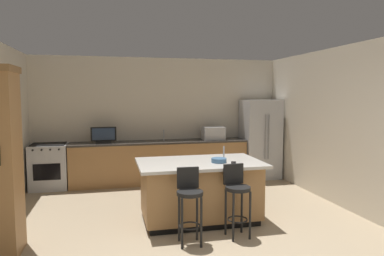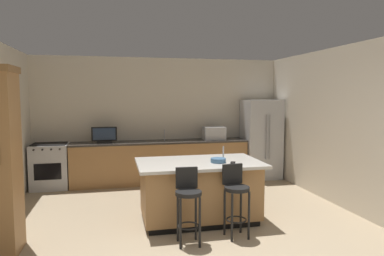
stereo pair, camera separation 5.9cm
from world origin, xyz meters
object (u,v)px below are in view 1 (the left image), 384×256
at_px(range_oven, 49,166).
at_px(fruit_bowl, 219,160).
at_px(bar_stool_right, 237,194).
at_px(cell_phone, 234,162).
at_px(microwave, 213,133).
at_px(bar_stool_left, 189,199).
at_px(kitchen_island, 200,190).
at_px(refrigerator, 260,139).
at_px(tv_monitor, 104,136).

height_order(range_oven, fruit_bowl, fruit_bowl).
bearing_deg(bar_stool_right, cell_phone, 70.02).
xyz_separation_m(microwave, bar_stool_left, (-1.29, -3.27, -0.47)).
distance_m(bar_stool_right, fruit_bowl, 0.68).
xyz_separation_m(range_oven, fruit_bowl, (2.81, -2.61, 0.48)).
relative_size(kitchen_island, bar_stool_right, 1.91).
bearing_deg(kitchen_island, microwave, 68.94).
distance_m(kitchen_island, bar_stool_left, 0.87).
bearing_deg(bar_stool_left, kitchen_island, 69.39).
distance_m(kitchen_island, microwave, 2.72).
distance_m(refrigerator, microwave, 1.14).
xyz_separation_m(range_oven, tv_monitor, (1.10, -0.05, 0.61)).
distance_m(kitchen_island, refrigerator, 3.22).
bearing_deg(bar_stool_left, fruit_bowl, 49.98).
xyz_separation_m(fruit_bowl, cell_phone, (0.21, -0.07, -0.03)).
xyz_separation_m(range_oven, microwave, (3.50, 0.00, 0.60)).
bearing_deg(tv_monitor, range_oven, 177.36).
relative_size(microwave, tv_monitor, 0.92).
height_order(kitchen_island, microwave, microwave).
distance_m(refrigerator, range_oven, 4.65).
xyz_separation_m(kitchen_island, cell_phone, (0.47, -0.21, 0.45)).
bearing_deg(fruit_bowl, tv_monitor, 123.82).
relative_size(kitchen_island, cell_phone, 12.49).
bearing_deg(cell_phone, microwave, 101.85).
relative_size(bar_stool_left, cell_phone, 6.54).
distance_m(tv_monitor, fruit_bowl, 3.09).
distance_m(kitchen_island, range_oven, 3.55).
xyz_separation_m(bar_stool_right, fruit_bowl, (-0.08, 0.57, 0.36)).
relative_size(microwave, fruit_bowl, 2.11).
bearing_deg(bar_stool_right, kitchen_island, 110.02).
relative_size(microwave, cell_phone, 3.20).
xyz_separation_m(range_oven, bar_stool_right, (2.89, -3.19, 0.12)).
distance_m(tv_monitor, cell_phone, 3.27).
xyz_separation_m(kitchen_island, bar_stool_right, (0.34, -0.71, 0.12)).
distance_m(tv_monitor, bar_stool_left, 3.44).
xyz_separation_m(refrigerator, cell_phone, (-1.61, -2.64, 0.01)).
distance_m(kitchen_island, bar_stool_right, 0.80).
xyz_separation_m(bar_stool_left, bar_stool_right, (0.68, 0.08, -0.00)).
bearing_deg(tv_monitor, fruit_bowl, -56.18).
relative_size(range_oven, cell_phone, 6.24).
height_order(refrigerator, tv_monitor, refrigerator).
bearing_deg(bar_stool_right, refrigerator, 55.72).
bearing_deg(cell_phone, bar_stool_left, -122.23).
height_order(kitchen_island, refrigerator, refrigerator).
relative_size(range_oven, microwave, 1.95).
distance_m(bar_stool_left, cell_phone, 1.05).
xyz_separation_m(bar_stool_left, cell_phone, (0.81, 0.58, 0.33)).
distance_m(fruit_bowl, cell_phone, 0.22).
bearing_deg(cell_phone, kitchen_island, 177.48).
height_order(tv_monitor, bar_stool_right, tv_monitor).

